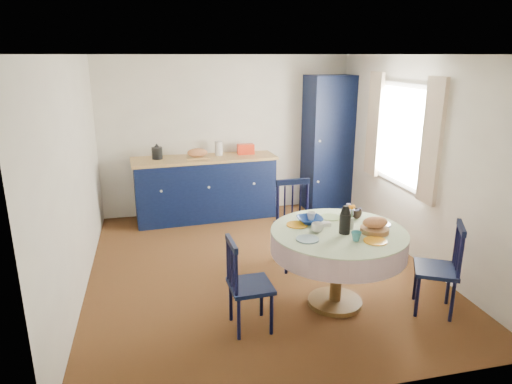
# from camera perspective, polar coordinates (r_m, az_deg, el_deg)

# --- Properties ---
(floor) EXTENTS (4.50, 4.50, 0.00)m
(floor) POSITION_cam_1_polar(r_m,az_deg,el_deg) (5.66, 0.38, -9.43)
(floor) COLOR black
(floor) RESTS_ON ground
(ceiling) EXTENTS (4.50, 4.50, 0.00)m
(ceiling) POSITION_cam_1_polar(r_m,az_deg,el_deg) (5.08, 0.44, 16.80)
(ceiling) COLOR white
(ceiling) RESTS_ON wall_back
(wall_back) EXTENTS (4.00, 0.02, 2.50)m
(wall_back) POSITION_cam_1_polar(r_m,az_deg,el_deg) (7.39, -3.68, 7.01)
(wall_back) COLOR white
(wall_back) RESTS_ON floor
(wall_left) EXTENTS (0.02, 4.50, 2.50)m
(wall_left) POSITION_cam_1_polar(r_m,az_deg,el_deg) (5.16, -21.76, 1.55)
(wall_left) COLOR white
(wall_left) RESTS_ON floor
(wall_right) EXTENTS (0.02, 4.50, 2.50)m
(wall_right) POSITION_cam_1_polar(r_m,az_deg,el_deg) (6.00, 19.35, 3.82)
(wall_right) COLOR white
(wall_right) RESTS_ON floor
(window) EXTENTS (0.10, 1.74, 1.45)m
(window) POSITION_cam_1_polar(r_m,az_deg,el_deg) (6.18, 17.77, 6.92)
(window) COLOR white
(window) RESTS_ON wall_right
(kitchen_counter) EXTENTS (2.25, 0.83, 1.22)m
(kitchen_counter) POSITION_cam_1_polar(r_m,az_deg,el_deg) (7.22, -6.38, 0.64)
(kitchen_counter) COLOR black
(kitchen_counter) RESTS_ON floor
(pantry_cabinet) EXTENTS (0.81, 0.61, 2.20)m
(pantry_cabinet) POSITION_cam_1_polar(r_m,az_deg,el_deg) (7.63, 9.12, 5.98)
(pantry_cabinet) COLOR black
(pantry_cabinet) RESTS_ON floor
(dining_table) EXTENTS (1.36, 1.36, 1.10)m
(dining_table) POSITION_cam_1_polar(r_m,az_deg,el_deg) (4.68, 10.31, -6.17)
(dining_table) COLOR #4F3216
(dining_table) RESTS_ON floor
(chair_left) EXTENTS (0.41, 0.42, 0.91)m
(chair_left) POSITION_cam_1_polar(r_m,az_deg,el_deg) (4.31, -1.21, -11.42)
(chair_left) COLOR black
(chair_left) RESTS_ON floor
(chair_far) EXTENTS (0.48, 0.46, 1.05)m
(chair_far) POSITION_cam_1_polar(r_m,az_deg,el_deg) (5.57, 5.03, -3.95)
(chair_far) COLOR black
(chair_far) RESTS_ON floor
(chair_right) EXTENTS (0.56, 0.56, 0.94)m
(chair_right) POSITION_cam_1_polar(r_m,az_deg,el_deg) (4.93, 22.07, -8.75)
(chair_right) COLOR black
(chair_right) RESTS_ON floor
(mug_a) EXTENTS (0.12, 0.12, 0.09)m
(mug_a) POSITION_cam_1_polar(r_m,az_deg,el_deg) (4.54, 7.67, -4.43)
(mug_a) COLOR silver
(mug_a) RESTS_ON dining_table
(mug_b) EXTENTS (0.10, 0.10, 0.09)m
(mug_b) POSITION_cam_1_polar(r_m,az_deg,el_deg) (4.39, 12.41, -5.43)
(mug_b) COLOR teal
(mug_b) RESTS_ON dining_table
(mug_c) EXTENTS (0.12, 0.12, 0.09)m
(mug_c) POSITION_cam_1_polar(r_m,az_deg,el_deg) (4.99, 12.42, -2.67)
(mug_c) COLOR black
(mug_c) RESTS_ON dining_table
(mug_d) EXTENTS (0.10, 0.10, 0.09)m
(mug_d) POSITION_cam_1_polar(r_m,az_deg,el_deg) (4.85, 6.90, -3.01)
(mug_d) COLOR silver
(mug_d) RESTS_ON dining_table
(cobalt_bowl) EXTENTS (0.26, 0.26, 0.06)m
(cobalt_bowl) POSITION_cam_1_polar(r_m,az_deg,el_deg) (4.77, 6.74, -3.50)
(cobalt_bowl) COLOR navy
(cobalt_bowl) RESTS_ON dining_table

